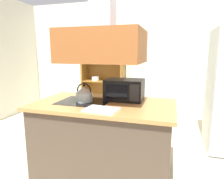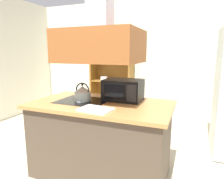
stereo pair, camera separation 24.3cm
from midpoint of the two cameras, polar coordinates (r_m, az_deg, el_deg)
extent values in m
cube|color=silver|center=(4.92, 12.80, 8.58)|extent=(6.00, 0.12, 2.70)
cube|color=#4B3D30|center=(2.55, -0.22, -14.08)|extent=(1.57, 0.86, 0.86)
cube|color=#BB7F43|center=(2.40, -0.22, -4.26)|extent=(1.65, 0.94, 0.04)
cube|color=black|center=(2.49, -5.50, -3.22)|extent=(0.60, 0.48, 0.00)
cube|color=#945126|center=(2.32, -0.24, 12.05)|extent=(0.90, 0.70, 0.36)
cube|color=#906024|center=(5.12, -3.86, 4.84)|extent=(0.04, 0.40, 1.98)
cube|color=#906024|center=(4.78, 6.89, 4.39)|extent=(0.04, 0.40, 1.98)
cube|color=#906024|center=(4.93, 1.38, 15.99)|extent=(1.03, 0.40, 0.03)
cube|color=#906024|center=(5.11, 1.28, -6.00)|extent=(1.03, 0.40, 0.08)
cube|color=#906024|center=(5.11, 2.08, 4.84)|extent=(1.03, 0.02, 1.98)
cube|color=#906024|center=(4.95, 1.32, 2.37)|extent=(0.95, 0.36, 0.02)
cube|color=#906024|center=(4.91, 1.34, 8.09)|extent=(0.95, 0.36, 0.02)
cylinder|color=white|center=(4.97, -0.88, 2.82)|extent=(0.18, 0.18, 0.05)
cylinder|color=white|center=(4.97, -0.88, 3.34)|extent=(0.17, 0.17, 0.05)
cylinder|color=silver|center=(4.83, 2.56, 8.90)|extent=(0.01, 0.01, 0.12)
cone|color=silver|center=(4.83, 2.57, 10.09)|extent=(0.07, 0.07, 0.08)
cylinder|color=silver|center=(4.78, 4.45, 8.86)|extent=(0.01, 0.01, 0.12)
cone|color=silver|center=(4.77, 4.46, 10.06)|extent=(0.07, 0.07, 0.08)
cylinder|color=#B0C3C1|center=(2.48, -5.52, -1.94)|extent=(0.20, 0.20, 0.11)
cone|color=beige|center=(2.46, -5.56, 0.12)|extent=(0.19, 0.19, 0.07)
sphere|color=black|center=(2.45, -5.58, 1.28)|extent=(0.03, 0.03, 0.03)
torus|color=black|center=(2.47, -5.55, -0.22)|extent=(0.19, 0.02, 0.19)
cube|color=white|center=(2.09, -1.16, -5.68)|extent=(0.37, 0.28, 0.02)
cube|color=black|center=(2.52, 5.98, -0.11)|extent=(0.46, 0.34, 0.26)
cube|color=black|center=(2.37, 3.53, -0.74)|extent=(0.26, 0.01, 0.17)
cube|color=#262628|center=(2.31, 8.51, -1.11)|extent=(0.11, 0.01, 0.20)
camera|label=1|loc=(0.12, -87.42, 0.48)|focal=32.43mm
camera|label=2|loc=(0.12, 92.58, -0.48)|focal=32.43mm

